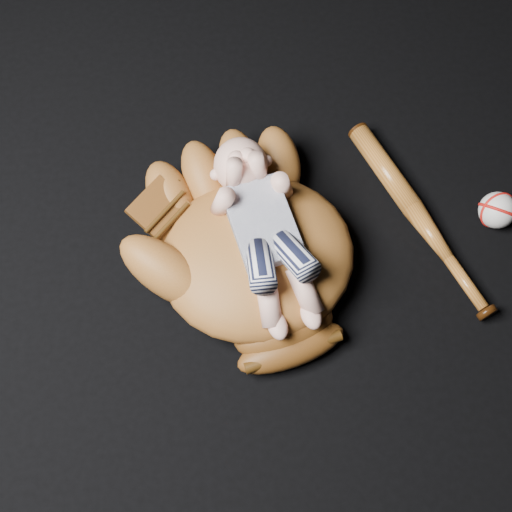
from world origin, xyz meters
name	(u,v)px	position (x,y,z in m)	size (l,w,h in m)	color
baseball_glove	(257,253)	(-0.06, -0.01, 0.08)	(0.43, 0.50, 0.16)	brown
newborn_baby	(268,236)	(-0.04, 0.00, 0.13)	(0.17, 0.37, 0.15)	#E3A792
baseball_bat	(420,219)	(0.26, 0.07, 0.02)	(0.04, 0.45, 0.04)	#96551D
baseball	(497,210)	(0.40, 0.07, 0.04)	(0.07, 0.07, 0.07)	silver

